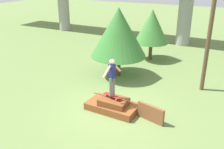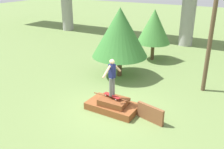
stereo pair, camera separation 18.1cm
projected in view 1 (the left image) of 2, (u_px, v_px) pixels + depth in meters
The scene contains 7 objects.
ground_plane at pixel (112, 110), 10.69m from camera, with size 80.00×80.00×0.00m, color olive.
scrap_pile at pixel (113, 105), 10.59m from camera, with size 2.19×1.23×0.61m.
scrap_plank_loose at pixel (151, 113), 9.78m from camera, with size 1.18×0.40×0.66m.
skateboard at pixel (112, 96), 10.42m from camera, with size 0.86×0.38×0.09m.
skater at pixel (112, 75), 10.07m from camera, with size 0.33×1.07×1.59m.
tree_behind_left at pixel (119, 32), 13.36m from camera, with size 3.05×3.05×3.82m.
tree_behind_right at pixel (152, 26), 16.20m from camera, with size 2.23×2.23×3.35m.
Camera 1 is at (4.43, -8.24, 5.40)m, focal length 40.00 mm.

